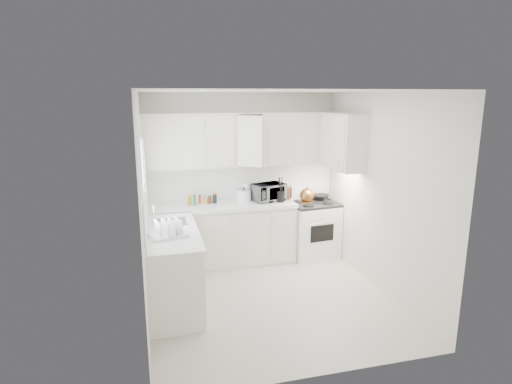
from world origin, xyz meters
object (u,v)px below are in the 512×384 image
object	(u,v)px
utensil_crock	(280,189)
microwave	(269,190)
tea_kettle	(307,195)
rice_cooker	(244,195)
dish_rack	(168,227)
stove	(313,222)

from	to	relation	value
utensil_crock	microwave	bearing A→B (deg)	142.48
microwave	utensil_crock	distance (m)	0.20
tea_kettle	microwave	world-z (taller)	microwave
microwave	rice_cooker	distance (m)	0.39
rice_cooker	dish_rack	bearing A→B (deg)	-144.17
stove	rice_cooker	bearing A→B (deg)	167.98
utensil_crock	dish_rack	xyz separation A→B (m)	(-1.76, -1.24, -0.09)
tea_kettle	dish_rack	bearing A→B (deg)	-131.52
tea_kettle	microwave	distance (m)	0.59
rice_cooker	utensil_crock	world-z (taller)	utensil_crock
rice_cooker	utensil_crock	xyz separation A→B (m)	(0.54, -0.16, 0.09)
tea_kettle	rice_cooker	world-z (taller)	tea_kettle
stove	rice_cooker	xyz separation A→B (m)	(-1.11, 0.11, 0.49)
utensil_crock	dish_rack	size ratio (longest dim) A/B	0.99
tea_kettle	rice_cooker	size ratio (longest dim) A/B	1.24
dish_rack	tea_kettle	bearing A→B (deg)	12.73
rice_cooker	tea_kettle	bearing A→B (deg)	-29.20
utensil_crock	tea_kettle	bearing A→B (deg)	-15.20
microwave	rice_cooker	bearing A→B (deg)	154.54
stove	microwave	distance (m)	0.91
stove	dish_rack	distance (m)	2.71
stove	microwave	world-z (taller)	microwave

